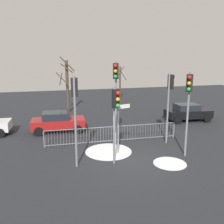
# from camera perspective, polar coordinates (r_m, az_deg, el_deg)

# --- Properties ---
(ground_plane) EXTENTS (60.00, 60.00, 0.00)m
(ground_plane) POSITION_cam_1_polar(r_m,az_deg,el_deg) (13.48, 3.75, -11.03)
(ground_plane) COLOR #26282D
(traffic_light_mid_left) EXTENTS (0.44, 0.49, 4.63)m
(traffic_light_mid_left) POSITION_cam_1_polar(r_m,az_deg,el_deg) (13.57, 17.23, 3.53)
(traffic_light_mid_left) COLOR slate
(traffic_light_mid_left) RESTS_ON ground
(traffic_light_foreground_left) EXTENTS (0.38, 0.54, 5.15)m
(traffic_light_foreground_left) POSITION_cam_1_polar(r_m,az_deg,el_deg) (14.65, 0.88, 6.14)
(traffic_light_foreground_left) COLOR slate
(traffic_light_foreground_left) RESTS_ON ground
(traffic_light_mid_right) EXTENTS (0.35, 0.56, 4.53)m
(traffic_light_mid_right) POSITION_cam_1_polar(r_m,az_deg,el_deg) (12.03, -8.56, 2.51)
(traffic_light_mid_right) COLOR slate
(traffic_light_mid_right) RESTS_ON ground
(traffic_light_rear_right) EXTENTS (0.35, 0.57, 3.97)m
(traffic_light_rear_right) POSITION_cam_1_polar(r_m,az_deg,el_deg) (12.09, 0.80, 0.73)
(traffic_light_rear_right) COLOR slate
(traffic_light_rear_right) RESTS_ON ground
(traffic_light_foreground_right) EXTENTS (0.52, 0.41, 4.45)m
(traffic_light_foreground_right) POSITION_cam_1_polar(r_m,az_deg,el_deg) (15.73, 13.20, 4.43)
(traffic_light_foreground_right) COLOR slate
(traffic_light_foreground_right) RESTS_ON ground
(direction_sign_post) EXTENTS (0.77, 0.24, 3.05)m
(direction_sign_post) POSITION_cam_1_polar(r_m,az_deg,el_deg) (13.89, 1.67, -2.82)
(direction_sign_post) COLOR slate
(direction_sign_post) RESTS_ON ground
(pedestrian_guard_railing) EXTENTS (8.64, 0.38, 1.07)m
(pedestrian_guard_railing) POSITION_cam_1_polar(r_m,az_deg,el_deg) (15.96, 0.19, -5.09)
(pedestrian_guard_railing) COLOR slate
(pedestrian_guard_railing) RESTS_ON ground
(car_red_trailing) EXTENTS (3.92, 2.16, 1.47)m
(car_red_trailing) POSITION_cam_1_polar(r_m,az_deg,el_deg) (18.60, -12.38, -2.15)
(car_red_trailing) COLOR maroon
(car_red_trailing) RESTS_ON ground
(car_black_mid) EXTENTS (3.92, 2.17, 1.47)m
(car_black_mid) POSITION_cam_1_polar(r_m,az_deg,el_deg) (22.24, 17.02, -0.02)
(car_black_mid) COLOR black
(car_black_mid) RESTS_ON ground
(bare_tree_left) EXTENTS (1.75, 1.84, 5.45)m
(bare_tree_left) POSITION_cam_1_polar(r_m,az_deg,el_deg) (24.70, -10.33, 6.17)
(bare_tree_left) COLOR #473828
(bare_tree_left) RESTS_ON ground
(bare_tree_centre) EXTENTS (1.38, 1.58, 4.27)m
(bare_tree_centre) POSITION_cam_1_polar(r_m,az_deg,el_deg) (31.10, 1.86, 6.87)
(bare_tree_centre) COLOR #473828
(bare_tree_centre) RESTS_ON ground
(snow_patch_kerb) EXTENTS (1.71, 1.71, 0.01)m
(snow_patch_kerb) POSITION_cam_1_polar(r_m,az_deg,el_deg) (13.42, 13.16, -11.43)
(snow_patch_kerb) COLOR white
(snow_patch_kerb) RESTS_ON ground
(snow_patch_island) EXTENTS (2.70, 2.70, 0.01)m
(snow_patch_island) POSITION_cam_1_polar(r_m,az_deg,el_deg) (14.62, -0.82, -9.05)
(snow_patch_island) COLOR white
(snow_patch_island) RESTS_ON ground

